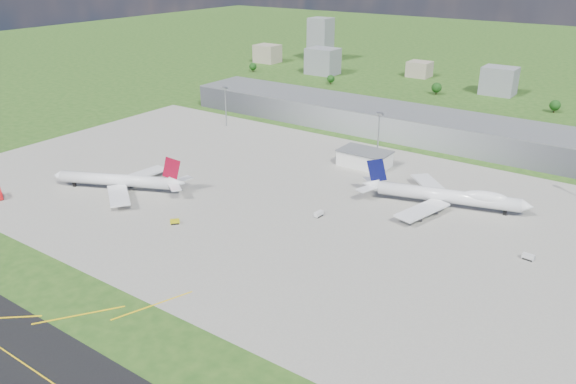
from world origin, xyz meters
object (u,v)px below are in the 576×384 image
Objects in this scene: airliner_red_twin at (120,181)px; van_white_far at (528,257)px; airliner_blue_quad at (447,196)px; van_white_near at (319,214)px; tug_yellow at (175,222)px.

airliner_red_twin is 182.22m from van_white_far.
van_white_near is (-41.62, -41.30, -4.22)m from airliner_blue_quad.
van_white_near is at bearing -5.50° from tug_yellow.
airliner_blue_quad reaches higher than van_white_far.
van_white_near reaches higher than tug_yellow.
tug_yellow is (47.78, -11.38, -3.96)m from airliner_red_twin.
airliner_blue_quad is at bearing -39.06° from van_white_near.
airliner_blue_quad is 119.99m from tug_yellow.
van_white_near reaches higher than van_white_far.
tug_yellow is 0.99× the size of van_white_far.
van_white_far is at bearing -74.99° from van_white_near.
tug_yellow is at bearing -152.70° from van_white_far.
airliner_red_twin is at bearing -167.60° from airliner_blue_quad.
airliner_red_twin is 49.27m from tug_yellow.
airliner_red_twin reaches higher than van_white_near.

